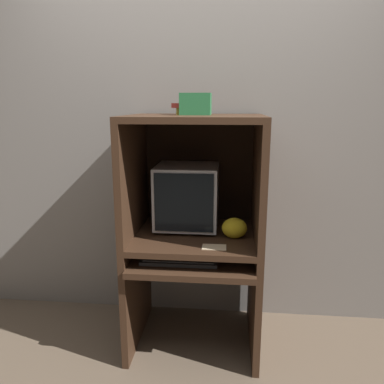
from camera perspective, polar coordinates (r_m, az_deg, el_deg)
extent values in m
plane|color=brown|center=(2.43, -0.39, -25.92)|extent=(12.00, 12.00, 0.00)
cube|color=gray|center=(2.62, 1.25, 8.19)|extent=(6.00, 0.06, 2.60)
cube|color=#382316|center=(2.59, -8.34, -14.92)|extent=(0.04, 0.68, 0.63)
cube|color=#382316|center=(2.53, 9.42, -15.68)|extent=(0.04, 0.68, 0.63)
cube|color=#382316|center=(2.24, 0.03, -10.90)|extent=(0.72, 0.41, 0.04)
cube|color=#382316|center=(2.43, -8.63, -7.19)|extent=(0.04, 0.68, 0.11)
cube|color=#382316|center=(2.37, 9.77, -7.80)|extent=(0.04, 0.68, 0.11)
cube|color=#382316|center=(2.36, 0.44, -6.76)|extent=(0.72, 0.68, 0.04)
cube|color=#382316|center=(2.32, -8.99, 2.52)|extent=(0.04, 0.68, 0.73)
cube|color=#382316|center=(2.26, 10.18, 2.16)|extent=(0.04, 0.68, 0.73)
cube|color=#382316|center=(2.22, 0.47, 11.18)|extent=(0.72, 0.68, 0.04)
cube|color=black|center=(2.58, 1.11, 3.75)|extent=(0.72, 0.01, 0.73)
cylinder|color=#B2B2B7|center=(2.47, -0.71, -5.16)|extent=(0.21, 0.21, 0.02)
cube|color=#B2B2B7|center=(2.41, -0.73, -0.51)|extent=(0.39, 0.38, 0.39)
cube|color=black|center=(2.23, -1.26, -1.67)|extent=(0.36, 0.01, 0.36)
cube|color=#2D2D30|center=(2.22, -1.94, -10.31)|extent=(0.44, 0.17, 0.02)
cube|color=#474749|center=(2.22, -1.94, -10.01)|extent=(0.41, 0.13, 0.01)
ellipsoid|color=#28282B|center=(2.22, 5.20, -10.24)|extent=(0.06, 0.04, 0.03)
ellipsoid|color=gold|center=(2.28, 6.48, -5.48)|extent=(0.15, 0.11, 0.12)
cube|color=gold|center=(2.28, 0.03, 12.20)|extent=(0.17, 0.12, 0.04)
cube|color=maroon|center=(2.27, -0.43, 13.05)|extent=(0.20, 0.13, 0.03)
cube|color=#CCB28C|center=(2.14, 3.39, -8.39)|extent=(0.14, 0.09, 0.00)
cube|color=#236638|center=(2.25, 0.66, 13.26)|extent=(0.18, 0.15, 0.13)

